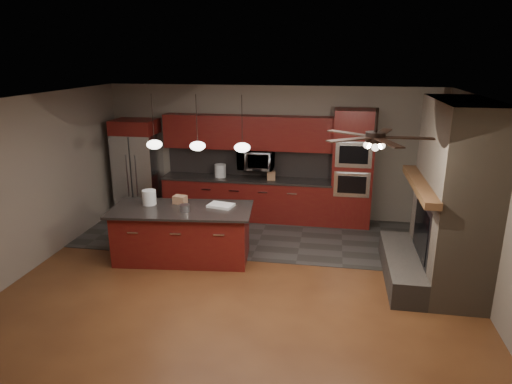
% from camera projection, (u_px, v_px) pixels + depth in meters
% --- Properties ---
extents(ground, '(7.00, 7.00, 0.00)m').
position_uv_depth(ground, '(244.00, 277.00, 7.26)').
color(ground, brown).
rests_on(ground, ground).
extents(ceiling, '(7.00, 6.00, 0.02)m').
position_uv_depth(ceiling, '(242.00, 99.00, 6.45)').
color(ceiling, white).
rests_on(ceiling, back_wall).
extents(back_wall, '(7.00, 0.02, 2.80)m').
position_uv_depth(back_wall, '(271.00, 153.00, 9.69)').
color(back_wall, '#6D6157').
rests_on(back_wall, ground).
extents(right_wall, '(0.02, 6.00, 2.80)m').
position_uv_depth(right_wall, '(492.00, 206.00, 6.29)').
color(right_wall, '#6D6157').
rests_on(right_wall, ground).
extents(left_wall, '(0.02, 6.00, 2.80)m').
position_uv_depth(left_wall, '(33.00, 183.00, 7.43)').
color(left_wall, '#6D6157').
rests_on(left_wall, ground).
extents(slate_tile_patch, '(7.00, 2.40, 0.01)m').
position_uv_depth(slate_tile_patch, '(262.00, 235.00, 8.96)').
color(slate_tile_patch, '#353230').
rests_on(slate_tile_patch, ground).
extents(fireplace_column, '(1.30, 2.10, 2.80)m').
position_uv_depth(fireplace_column, '(449.00, 202.00, 6.77)').
color(fireplace_column, '#716251').
rests_on(fireplace_column, ground).
extents(back_cabinetry, '(3.59, 0.64, 2.20)m').
position_uv_depth(back_cabinetry, '(247.00, 178.00, 9.67)').
color(back_cabinetry, '#5B1810').
rests_on(back_cabinetry, ground).
extents(oven_tower, '(0.80, 0.63, 2.38)m').
position_uv_depth(oven_tower, '(352.00, 169.00, 9.18)').
color(oven_tower, '#5B1810').
rests_on(oven_tower, ground).
extents(microwave, '(0.73, 0.41, 0.50)m').
position_uv_depth(microwave, '(256.00, 159.00, 9.52)').
color(microwave, silver).
rests_on(microwave, back_cabinetry).
extents(refrigerator, '(0.89, 0.75, 2.09)m').
position_uv_depth(refrigerator, '(138.00, 168.00, 9.89)').
color(refrigerator, silver).
rests_on(refrigerator, ground).
extents(kitchen_island, '(2.47, 1.32, 0.92)m').
position_uv_depth(kitchen_island, '(182.00, 233.00, 7.81)').
color(kitchen_island, '#5B1810').
rests_on(kitchen_island, ground).
extents(white_bucket, '(0.28, 0.28, 0.25)m').
position_uv_depth(white_bucket, '(149.00, 197.00, 7.84)').
color(white_bucket, white).
rests_on(white_bucket, kitchen_island).
extents(paint_can, '(0.18, 0.18, 0.11)m').
position_uv_depth(paint_can, '(185.00, 208.00, 7.52)').
color(paint_can, '#9F9EA3').
rests_on(paint_can, kitchen_island).
extents(paint_tray, '(0.47, 0.37, 0.04)m').
position_uv_depth(paint_tray, '(221.00, 205.00, 7.76)').
color(paint_tray, white).
rests_on(paint_tray, kitchen_island).
extents(cardboard_box, '(0.24, 0.20, 0.14)m').
position_uv_depth(cardboard_box, '(180.00, 200.00, 7.91)').
color(cardboard_box, '#966A4D').
rests_on(cardboard_box, kitchen_island).
extents(counter_bucket, '(0.28, 0.28, 0.27)m').
position_uv_depth(counter_bucket, '(220.00, 171.00, 9.68)').
color(counter_bucket, silver).
rests_on(counter_bucket, back_cabinetry).
extents(counter_box, '(0.18, 0.15, 0.19)m').
position_uv_depth(counter_box, '(271.00, 175.00, 9.46)').
color(counter_box, '#8B6447').
rests_on(counter_box, back_cabinetry).
extents(pendant_left, '(0.26, 0.26, 0.92)m').
position_uv_depth(pendant_left, '(154.00, 144.00, 7.62)').
color(pendant_left, black).
rests_on(pendant_left, ceiling).
extents(pendant_center, '(0.26, 0.26, 0.92)m').
position_uv_depth(pendant_center, '(198.00, 146.00, 7.50)').
color(pendant_center, black).
rests_on(pendant_center, ceiling).
extents(pendant_right, '(0.26, 0.26, 0.92)m').
position_uv_depth(pendant_right, '(242.00, 147.00, 7.38)').
color(pendant_right, black).
rests_on(pendant_right, ceiling).
extents(ceiling_fan, '(1.27, 1.33, 0.41)m').
position_uv_depth(ceiling_fan, '(375.00, 136.00, 5.50)').
color(ceiling_fan, black).
rests_on(ceiling_fan, ceiling).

